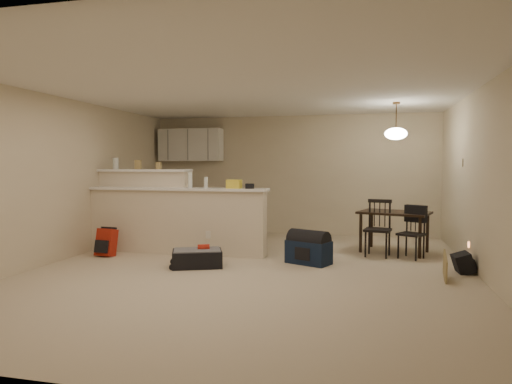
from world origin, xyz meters
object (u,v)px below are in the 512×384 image
(navy_duffel, at_px, (309,252))
(pendant_lamp, at_px, (396,133))
(dining_chair_near, at_px, (378,228))
(dining_chair_far, at_px, (411,233))
(red_backpack, at_px, (106,242))
(dining_table, at_px, (394,216))
(suitcase, at_px, (197,259))
(black_daypack, at_px, (463,263))

(navy_duffel, bearing_deg, pendant_lamp, 67.47)
(dining_chair_near, height_order, dining_chair_far, dining_chair_near)
(navy_duffel, bearing_deg, red_backpack, -152.45)
(red_backpack, bearing_deg, pendant_lamp, 23.65)
(dining_table, height_order, suitcase, dining_table)
(red_backpack, xyz_separation_m, black_daypack, (5.35, 0.09, -0.09))
(suitcase, bearing_deg, dining_chair_far, 1.53)
(pendant_lamp, distance_m, black_daypack, 2.41)
(suitcase, bearing_deg, black_daypack, -14.30)
(navy_duffel, bearing_deg, dining_chair_near, 62.50)
(dining_chair_near, height_order, red_backpack, dining_chair_near)
(red_backpack, bearing_deg, dining_chair_far, 17.58)
(dining_chair_near, xyz_separation_m, suitcase, (-2.55, -1.37, -0.34))
(dining_chair_far, relative_size, suitcase, 1.16)
(dining_table, distance_m, red_backpack, 4.75)
(navy_duffel, distance_m, black_daypack, 2.12)
(suitcase, xyz_separation_m, navy_duffel, (1.54, 0.58, 0.05))
(red_backpack, xyz_separation_m, navy_duffel, (3.24, 0.19, -0.05))
(pendant_lamp, distance_m, red_backpack, 5.05)
(dining_table, height_order, pendant_lamp, pendant_lamp)
(navy_duffel, bearing_deg, dining_table, 67.47)
(dining_chair_far, distance_m, suitcase, 3.34)
(pendant_lamp, xyz_separation_m, dining_chair_near, (-0.28, -0.41, -1.54))
(pendant_lamp, bearing_deg, black_daypack, -57.57)
(suitcase, height_order, black_daypack, black_daypack)
(dining_chair_far, height_order, suitcase, dining_chair_far)
(suitcase, xyz_separation_m, red_backpack, (-1.70, 0.39, 0.10))
(dining_chair_near, xyz_separation_m, red_backpack, (-4.25, -0.98, -0.24))
(dining_chair_far, height_order, navy_duffel, dining_chair_far)
(dining_table, xyz_separation_m, suitcase, (-2.82, -1.79, -0.49))
(black_daypack, bearing_deg, navy_duffel, 83.71)
(black_daypack, bearing_deg, dining_chair_far, 31.81)
(dining_table, bearing_deg, dining_chair_near, -105.92)
(pendant_lamp, height_order, navy_duffel, pendant_lamp)
(dining_chair_far, relative_size, navy_duffel, 1.29)
(suitcase, bearing_deg, dining_table, 10.46)
(pendant_lamp, xyz_separation_m, red_backpack, (-4.52, -1.39, -1.77))
(pendant_lamp, bearing_deg, suitcase, -147.68)
(dining_table, height_order, navy_duffel, dining_table)
(suitcase, bearing_deg, dining_chair_near, 6.48)
(pendant_lamp, bearing_deg, navy_duffel, -136.79)
(suitcase, relative_size, black_daypack, 2.34)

